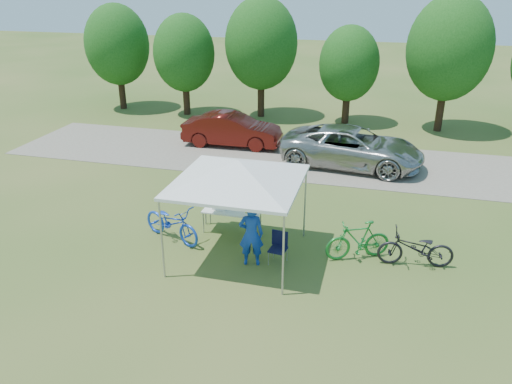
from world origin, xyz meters
TOP-DOWN VIEW (x-y plane):
  - ground at (0.00, 0.00)m, footprint 100.00×100.00m
  - gravel_strip at (0.00, 8.00)m, footprint 24.00×5.00m
  - canopy at (0.00, 0.00)m, footprint 4.53×4.53m
  - treeline at (-0.29, 14.05)m, footprint 24.89×4.28m
  - folding_table at (-0.59, 1.27)m, footprint 1.66×0.69m
  - folding_chair at (1.09, -0.04)m, footprint 0.48×0.49m
  - cooler at (-0.95, 1.27)m, footprint 0.42×0.29m
  - ice_cream_cup at (-0.13, 1.22)m, footprint 0.08×0.08m
  - cyclist at (0.43, -0.34)m, footprint 0.71×0.55m
  - bike_blue at (-2.09, 0.36)m, footprint 2.16×1.46m
  - bike_green at (3.07, 0.65)m, footprint 1.82×1.23m
  - bike_dark at (4.54, 0.63)m, footprint 1.98×0.90m
  - minivan at (2.33, 7.74)m, footprint 5.75×3.13m
  - sedan at (-2.98, 9.04)m, footprint 4.35×1.60m

SIDE VIEW (x-z plane):
  - ground at x=0.00m, z-range 0.00..0.00m
  - gravel_strip at x=0.00m, z-range 0.00..0.02m
  - folding_chair at x=1.09m, z-range 0.07..0.92m
  - bike_dark at x=4.54m, z-range 0.00..1.01m
  - bike_green at x=3.07m, z-range 0.00..1.07m
  - bike_blue at x=-2.09m, z-range 0.00..1.07m
  - folding_table at x=-0.59m, z-range 0.30..0.98m
  - ice_cream_cup at x=-0.13m, z-range 0.68..0.74m
  - sedan at x=-2.98m, z-range 0.02..1.44m
  - minivan at x=2.33m, z-range 0.02..1.55m
  - cooler at x=-0.95m, z-range 0.69..0.99m
  - cyclist at x=0.43m, z-range 0.00..1.73m
  - canopy at x=0.00m, z-range 1.15..4.15m
  - treeline at x=-0.29m, z-range 0.38..6.68m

